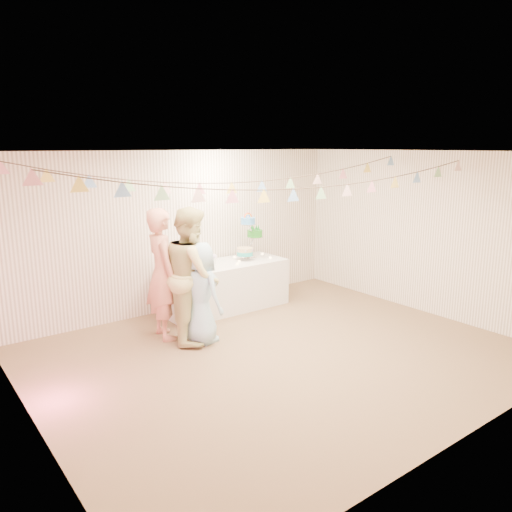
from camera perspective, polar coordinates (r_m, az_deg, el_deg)
floor at (r=6.66m, az=2.82°, el=-11.14°), size 6.00×6.00×0.00m
ceiling at (r=6.10m, az=3.09°, el=11.82°), size 6.00×6.00×0.00m
back_wall at (r=8.29m, az=-8.22°, el=2.87°), size 6.00×6.00×0.00m
front_wall at (r=4.69m, az=23.03°, el=-5.52°), size 6.00×6.00×0.00m
left_wall at (r=4.96m, az=-24.81°, el=-4.75°), size 5.00×5.00×0.00m
right_wall at (r=8.47m, az=18.73°, el=2.53°), size 5.00×5.00×0.00m
table at (r=8.32m, az=-3.56°, el=-3.43°), size 2.08×0.83×0.78m
cake_stand at (r=8.50m, az=-0.72°, el=1.98°), size 0.66×0.39×0.74m
cake_bottom at (r=8.42m, az=-1.30°, el=-0.08°), size 0.31×0.31×0.15m
cake_middle at (r=8.68m, az=-0.12°, el=2.12°), size 0.27×0.27×0.22m
cake_top_tier at (r=8.39m, az=-0.94°, el=3.64°), size 0.25×0.25×0.19m
platter at (r=7.88m, az=-6.99°, el=-1.62°), size 0.35×0.35×0.02m
posy at (r=8.15m, az=-4.91°, el=-0.57°), size 0.15×0.15×0.17m
person_adult_a at (r=7.07m, az=-10.65°, el=-2.02°), size 0.52×0.72×1.85m
person_adult_b at (r=6.92m, az=-7.30°, el=-2.11°), size 1.03×1.13×1.87m
person_child at (r=6.87m, az=-6.36°, el=-4.22°), size 0.57×0.76×1.41m
bunting_back at (r=6.99m, az=-2.83°, el=9.86°), size 5.60×1.10×0.40m
bunting_front at (r=5.96m, az=4.31°, el=9.10°), size 5.60×0.90×0.36m
tealight_0 at (r=7.69m, az=-7.96°, el=-1.74°), size 0.04×0.04×0.03m
tealight_1 at (r=8.18m, az=-6.34°, el=-0.82°), size 0.04×0.04×0.03m
tealight_2 at (r=8.09m, az=-2.15°, el=-0.91°), size 0.04×0.04×0.03m
tealight_3 at (r=8.58m, az=-2.46°, el=-0.13°), size 0.04×0.04×0.03m
tealight_4 at (r=8.54m, az=1.66°, el=-0.18°), size 0.04×0.04×0.03m
tealight_5 at (r=8.85m, az=0.73°, el=0.26°), size 0.04×0.04×0.03m
tealight_6 at (r=8.28m, az=-1.95°, el=-0.60°), size 0.04×0.04×0.03m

